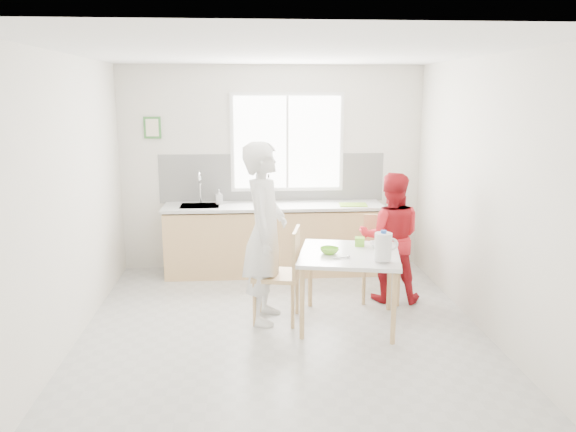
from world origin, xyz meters
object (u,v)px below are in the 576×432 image
Objects in this scene: person_white at (265,233)px; bowl_green at (329,251)px; person_red at (390,237)px; wine_bottle_b at (269,191)px; chair_left at (283,270)px; wine_bottle_a at (260,191)px; chair_far at (381,253)px; milk_jug at (384,246)px; bowl_white at (379,245)px; dining_table at (349,260)px.

person_white reaches higher than bowl_green.
bowl_green is (-0.79, -0.67, 0.05)m from person_red.
person_white is 1.75m from wine_bottle_b.
bowl_green is (0.64, -0.18, -0.15)m from person_white.
wine_bottle_b reaches higher than bowl_green.
wine_bottle_a is (-0.19, 1.71, 0.54)m from chair_left.
chair_far is 1.17m from milk_jug.
person_white is at bearing -145.89° from chair_far.
milk_jug is (0.92, -0.47, 0.37)m from chair_left.
person_white is 9.24× the size of bowl_white.
chair_left is 1.80m from wine_bottle_a.
person_white is 1.53m from person_red.
bowl_white is (0.55, 0.19, -0.00)m from bowl_green.
chair_left is 0.54m from bowl_green.
milk_jug is 0.97× the size of wine_bottle_b.
dining_table is 6.17× the size of bowl_green.
milk_jug reaches higher than bowl_white.
milk_jug reaches higher than chair_left.
milk_jug is (0.47, -0.33, 0.13)m from bowl_green.
wine_bottle_b is at bearing 111.11° from dining_table.
chair_far reaches higher than bowl_white.
bowl_white is 2.07m from wine_bottle_a.
chair_far is 0.51× the size of person_white.
milk_jug reaches higher than bowl_green.
wine_bottle_b is (-1.25, 1.18, 0.54)m from chair_far.
dining_table is 0.23m from bowl_green.
wine_bottle_a is (-0.01, 1.67, 0.14)m from person_white.
chair_left is 1.03× the size of chair_far.
milk_jug is 0.91× the size of wine_bottle_a.
dining_table is 0.91m from chair_far.
milk_jug is 2.48m from wine_bottle_b.
dining_table is 3.64× the size of wine_bottle_a.
bowl_white is at bearing 92.63° from milk_jug.
wine_bottle_a is (-1.36, 1.11, 0.55)m from chair_far.
chair_far is (1.17, 0.60, -0.02)m from chair_left.
person_red reaches higher than wine_bottle_b.
milk_jug is at bearing -103.21° from person_white.
bowl_green is at bearing 51.57° from person_red.
bowl_white is 0.55m from milk_jug.
chair_left reaches higher than chair_far.
wine_bottle_b is (-1.08, 1.73, 0.28)m from bowl_white.
wine_bottle_b reaches higher than dining_table.
chair_left is at bearing 162.44° from bowl_green.
person_red is at bearing -32.25° from chair_far.
wine_bottle_b reaches higher than bowl_white.
person_white is 1.26× the size of person_red.
wine_bottle_b is at bearing 8.07° from person_white.
wine_bottle_a is at bearing 152.48° from chair_far.
bowl_green is 0.63× the size of wine_bottle_b.
person_white is 0.68m from bowl_green.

